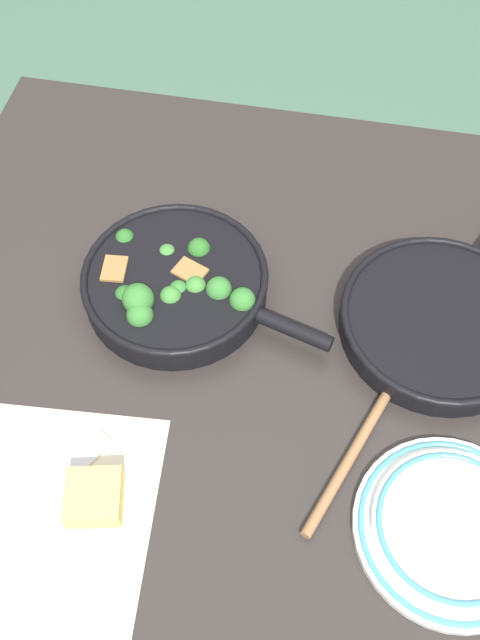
% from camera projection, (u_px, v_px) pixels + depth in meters
% --- Properties ---
extents(ground_plane, '(14.00, 14.00, 0.00)m').
position_uv_depth(ground_plane, '(240.00, 496.00, 1.73)').
color(ground_plane, '#476B56').
extents(dining_table_red, '(1.07, 0.99, 0.77)m').
position_uv_depth(dining_table_red, '(240.00, 356.00, 1.16)').
color(dining_table_red, '#2D2826').
rests_on(dining_table_red, ground_plane).
extents(skillet_broccoli, '(0.40, 0.29, 0.08)m').
position_uv_depth(skillet_broccoli, '(175.00, 283.00, 1.09)').
color(skillet_broccoli, black).
rests_on(skillet_broccoli, dining_table_red).
extents(skillet_eggs, '(0.30, 0.41, 0.04)m').
position_uv_depth(skillet_eggs, '(440.00, 320.00, 1.07)').
color(skillet_eggs, black).
rests_on(skillet_eggs, dining_table_red).
extents(wooden_spoon, '(0.16, 0.35, 0.02)m').
position_uv_depth(wooden_spoon, '(383.00, 400.00, 1.01)').
color(wooden_spoon, '#996B42').
rests_on(wooden_spoon, dining_table_red).
extents(parchment_sheet, '(0.34, 0.33, 0.00)m').
position_uv_depth(parchment_sheet, '(30.00, 516.00, 0.93)').
color(parchment_sheet, beige).
rests_on(parchment_sheet, dining_table_red).
extents(cheese_block, '(0.09, 0.09, 0.04)m').
position_uv_depth(cheese_block, '(94.00, 497.00, 0.92)').
color(cheese_block, '#EACC66').
rests_on(cheese_block, dining_table_red).
extents(dinner_plate_stack, '(0.25, 0.25, 0.03)m').
position_uv_depth(dinner_plate_stack, '(451.00, 528.00, 0.91)').
color(dinner_plate_stack, silver).
rests_on(dinner_plate_stack, dining_table_red).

